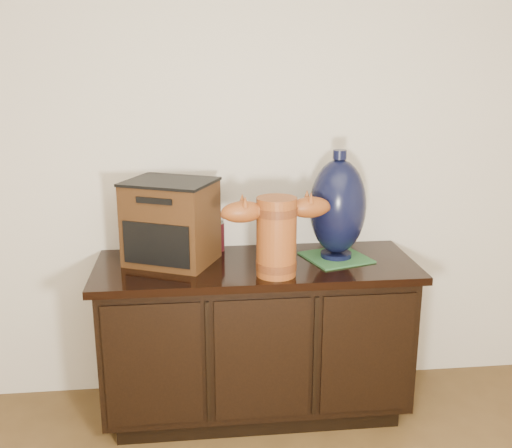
{
  "coord_description": "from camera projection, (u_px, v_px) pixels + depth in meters",
  "views": [
    {
      "loc": [
        -0.28,
        -0.34,
        1.66
      ],
      "look_at": [
        -0.0,
        2.18,
        0.95
      ],
      "focal_mm": 42.0,
      "sensor_mm": 36.0,
      "label": 1
    }
  ],
  "objects": [
    {
      "name": "sideboard",
      "position": [
        256.0,
        337.0,
        2.83
      ],
      "size": [
        1.46,
        0.56,
        0.75
      ],
      "color": "black",
      "rests_on": "ground"
    },
    {
      "name": "terracotta_vessel",
      "position": [
        276.0,
        232.0,
        2.53
      ],
      "size": [
        0.49,
        0.2,
        0.34
      ],
      "rotation": [
        0.0,
        0.0,
        0.16
      ],
      "color": "#974A1B",
      "rests_on": "sideboard"
    },
    {
      "name": "tv_radio",
      "position": [
        171.0,
        222.0,
        2.7
      ],
      "size": [
        0.47,
        0.44,
        0.38
      ],
      "rotation": [
        0.0,
        0.0,
        -0.43
      ],
      "color": "#3E230F",
      "rests_on": "sideboard"
    },
    {
      "name": "green_mat",
      "position": [
        336.0,
        257.0,
        2.8
      ],
      "size": [
        0.34,
        0.34,
        0.01
      ],
      "primitive_type": "cube",
      "rotation": [
        0.0,
        0.0,
        0.3
      ],
      "color": "#2B5F31",
      "rests_on": "sideboard"
    },
    {
      "name": "lamp_base",
      "position": [
        338.0,
        207.0,
        2.73
      ],
      "size": [
        0.32,
        0.32,
        0.5
      ],
      "rotation": [
        0.0,
        0.0,
        0.3
      ],
      "color": "black",
      "rests_on": "green_mat"
    },
    {
      "name": "spray_can",
      "position": [
        219.0,
        235.0,
        2.89
      ],
      "size": [
        0.05,
        0.05,
        0.16
      ],
      "color": "#540E17",
      "rests_on": "sideboard"
    }
  ]
}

